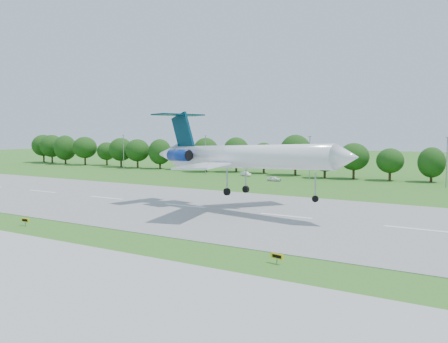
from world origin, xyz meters
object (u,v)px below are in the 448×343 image
at_px(airliner, 237,156).
at_px(service_vehicle_a, 246,174).
at_px(taxi_sign_left, 25,220).
at_px(service_vehicle_b, 274,179).

height_order(airliner, service_vehicle_a, airliner).
xyz_separation_m(airliner, taxi_sign_left, (-18.79, -27.70, -8.62)).
height_order(airliner, taxi_sign_left, airliner).
relative_size(taxi_sign_left, service_vehicle_b, 0.40).
xyz_separation_m(service_vehicle_a, service_vehicle_b, (14.35, -9.37, 0.00)).
distance_m(service_vehicle_a, service_vehicle_b, 17.14).
bearing_deg(service_vehicle_b, taxi_sign_left, 178.55).
distance_m(taxi_sign_left, service_vehicle_a, 87.00).
relative_size(service_vehicle_a, service_vehicle_b, 1.03).
bearing_deg(service_vehicle_a, airliner, -127.54).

